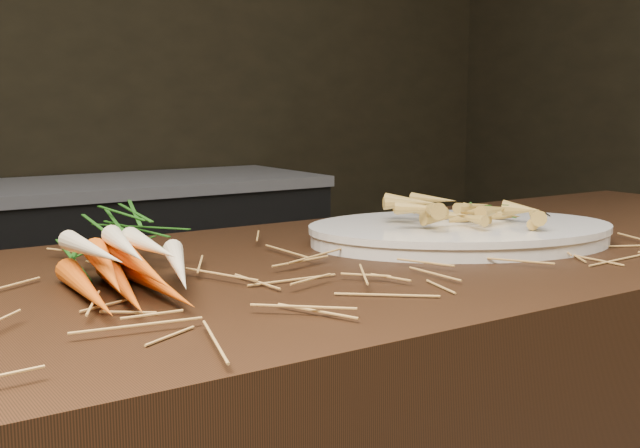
{
  "coord_description": "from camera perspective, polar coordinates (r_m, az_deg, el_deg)",
  "views": [
    {
      "loc": [
        -0.52,
        -0.62,
        1.13
      ],
      "look_at": [
        0.08,
        0.27,
        0.96
      ],
      "focal_mm": 45.0,
      "sensor_mm": 36.0,
      "label": 1
    }
  ],
  "objects": [
    {
      "name": "root_veg_bunch",
      "position": [
        1.05,
        -14.89,
        -1.68
      ],
      "size": [
        0.19,
        0.46,
        0.08
      ],
      "rotation": [
        0.0,
        0.0,
        -0.17
      ],
      "color": "#EC5B09",
      "rests_on": "main_counter"
    },
    {
      "name": "roasted_veg_heap",
      "position": [
        1.29,
        10.02,
        0.94
      ],
      "size": [
        0.29,
        0.26,
        0.05
      ],
      "primitive_type": null,
      "rotation": [
        0.0,
        0.0,
        -0.43
      ],
      "color": "#AE8836",
      "rests_on": "serving_platter"
    },
    {
      "name": "straw_bedding",
      "position": [
        1.08,
        -4.23,
        -2.85
      ],
      "size": [
        1.4,
        0.6,
        0.02
      ],
      "primitive_type": null,
      "color": "#B08844",
      "rests_on": "main_counter"
    },
    {
      "name": "serving_platter",
      "position": [
        1.3,
        9.97,
        -0.8
      ],
      "size": [
        0.57,
        0.5,
        0.03
      ],
      "primitive_type": null,
      "rotation": [
        0.0,
        0.0,
        -0.43
      ],
      "color": "white",
      "rests_on": "main_counter"
    },
    {
      "name": "serving_fork",
      "position": [
        1.34,
        17.24,
        -0.1
      ],
      "size": [
        0.13,
        0.15,
        0.0
      ],
      "primitive_type": "cube",
      "rotation": [
        0.0,
        0.0,
        -0.67
      ],
      "color": "silver",
      "rests_on": "serving_platter"
    },
    {
      "name": "back_counter",
      "position": [
        3.0,
        -17.0,
        -5.15
      ],
      "size": [
        1.82,
        0.62,
        0.84
      ],
      "color": "black",
      "rests_on": "ground"
    }
  ]
}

